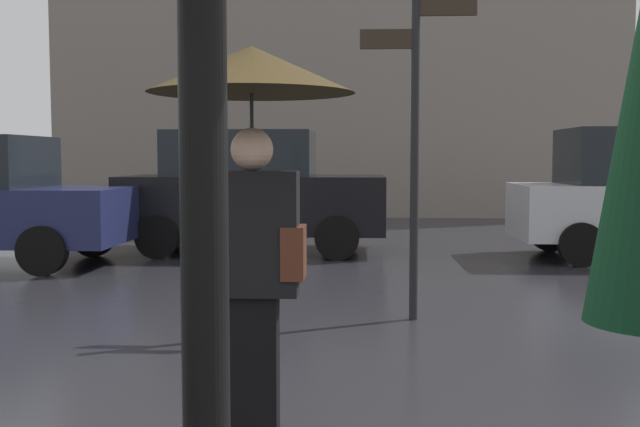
# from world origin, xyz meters

# --- Properties ---
(pedestrian_with_umbrella) EXTENTS (1.09, 1.09, 2.12)m
(pedestrian_with_umbrella) POSITION_xyz_m (0.04, 1.36, 1.69)
(pedestrian_with_umbrella) COLOR black
(pedestrian_with_umbrella) RESTS_ON ground
(parked_car_distant) EXTENTS (4.22, 2.04, 1.97)m
(parked_car_distant) POSITION_xyz_m (-1.16, 9.53, 1.01)
(parked_car_distant) COLOR black
(parked_car_distant) RESTS_ON ground
(street_signpost) EXTENTS (1.08, 0.08, 3.20)m
(street_signpost) POSITION_xyz_m (1.12, 4.52, 1.93)
(street_signpost) COLOR black
(street_signpost) RESTS_ON ground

